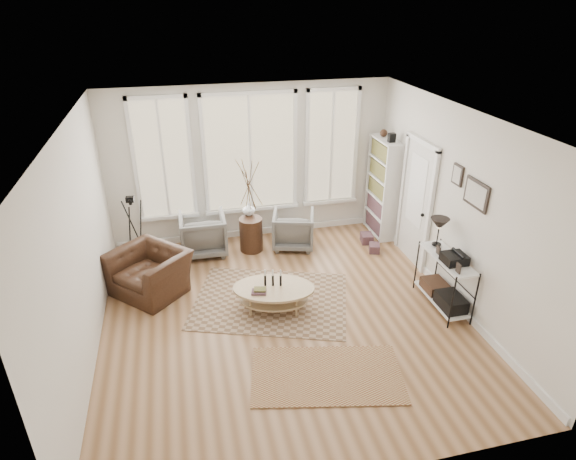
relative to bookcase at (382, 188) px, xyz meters
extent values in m
plane|color=#A17751|center=(-2.44, -2.23, -0.96)|extent=(5.50, 5.50, 0.00)
plane|color=white|center=(-2.44, -2.23, 1.94)|extent=(5.50, 5.50, 0.00)
cube|color=silver|center=(-2.44, 0.52, 0.49)|extent=(5.20, 0.04, 2.90)
cube|color=silver|center=(-2.44, -4.98, 0.49)|extent=(5.20, 0.04, 2.90)
cube|color=silver|center=(-5.04, -2.23, 0.49)|extent=(0.04, 5.50, 2.90)
cube|color=silver|center=(0.16, -2.23, 0.49)|extent=(0.04, 5.50, 2.90)
cube|color=white|center=(-2.44, 0.51, -0.90)|extent=(5.10, 0.04, 0.12)
cube|color=white|center=(0.15, -2.23, -0.90)|extent=(0.03, 5.40, 0.12)
cube|color=tan|center=(-2.44, 0.50, 0.69)|extent=(1.60, 0.03, 2.10)
cube|color=tan|center=(-3.99, 0.50, 0.69)|extent=(0.90, 0.03, 2.10)
cube|color=tan|center=(-0.89, 0.50, 0.69)|extent=(0.90, 0.03, 2.10)
cube|color=white|center=(-2.44, 0.48, 0.69)|extent=(1.74, 0.06, 2.24)
cube|color=white|center=(-3.99, 0.48, 0.69)|extent=(1.04, 0.06, 2.24)
cube|color=white|center=(-0.89, 0.48, 0.69)|extent=(1.04, 0.06, 2.24)
cube|color=white|center=(-2.44, 0.46, -0.39)|extent=(4.10, 0.12, 0.06)
cube|color=silver|center=(0.14, -1.08, 0.09)|extent=(0.04, 0.88, 2.10)
cube|color=white|center=(0.12, -1.08, 0.34)|extent=(0.01, 0.55, 1.20)
cube|color=white|center=(0.12, -1.57, 0.09)|extent=(0.06, 0.08, 2.18)
cube|color=white|center=(0.12, -0.59, 0.09)|extent=(0.06, 0.08, 2.18)
cube|color=white|center=(0.12, -1.08, 1.18)|extent=(0.06, 1.06, 0.08)
sphere|color=black|center=(0.09, -1.41, 0.04)|extent=(0.06, 0.06, 0.06)
cube|color=white|center=(-0.01, -0.41, -0.01)|extent=(0.30, 0.03, 1.90)
cube|color=white|center=(-0.01, 0.41, -0.01)|extent=(0.30, 0.03, 1.90)
cube|color=white|center=(0.14, 0.00, -0.01)|extent=(0.02, 0.85, 1.90)
cube|color=white|center=(-0.01, 0.00, -0.01)|extent=(0.30, 0.81, 1.90)
cube|color=brown|center=(-0.01, 0.00, -0.01)|extent=(0.24, 0.75, 1.76)
cube|color=black|center=(-0.01, -0.20, 1.02)|extent=(0.12, 0.10, 0.16)
sphere|color=#392114|center=(-0.01, 0.15, 1.01)|extent=(0.14, 0.14, 0.14)
cube|color=white|center=(-0.06, -2.53, -0.84)|extent=(0.37, 1.07, 0.03)
cube|color=white|center=(-0.06, -2.53, -0.14)|extent=(0.37, 1.07, 0.02)
cylinder|color=black|center=(-0.24, -3.06, -0.53)|extent=(0.02, 0.02, 0.85)
cylinder|color=black|center=(0.12, -3.06, -0.53)|extent=(0.02, 0.02, 0.85)
cylinder|color=black|center=(-0.24, -2.00, -0.53)|extent=(0.02, 0.02, 0.85)
cylinder|color=black|center=(0.12, -2.00, -0.53)|extent=(0.02, 0.02, 0.85)
cylinder|color=black|center=(-0.06, -2.18, -0.08)|extent=(0.14, 0.14, 0.02)
cylinder|color=black|center=(-0.06, -2.18, 0.06)|extent=(0.02, 0.02, 0.30)
cone|color=black|center=(-0.06, -2.18, 0.26)|extent=(0.28, 0.28, 0.18)
cube|color=black|center=(-0.06, -2.68, -0.05)|extent=(0.32, 0.30, 0.13)
cube|color=black|center=(-0.06, -2.78, -0.73)|extent=(0.32, 0.45, 0.20)
cube|color=#392114|center=(-0.06, -2.31, -0.75)|extent=(0.32, 0.40, 0.16)
cube|color=black|center=(-0.16, -2.95, -0.04)|extent=(0.02, 0.10, 0.14)
cube|color=black|center=(-0.16, -2.41, -0.05)|extent=(0.02, 0.10, 0.12)
cube|color=black|center=(0.14, -2.63, 0.89)|extent=(0.03, 0.52, 0.38)
cube|color=silver|center=(0.13, -2.63, 0.89)|extent=(0.01, 0.44, 0.30)
cube|color=black|center=(0.14, -2.13, 0.99)|extent=(0.03, 0.24, 0.30)
cube|color=silver|center=(0.13, -2.13, 0.99)|extent=(0.01, 0.18, 0.24)
cube|color=brown|center=(-2.55, -1.81, -0.95)|extent=(2.76, 2.41, 0.01)
cube|color=brown|center=(-2.20, -3.56, -0.94)|extent=(2.04, 1.40, 0.01)
ellipsoid|color=tan|center=(-2.55, -2.02, -0.78)|extent=(1.16, 0.88, 0.03)
ellipsoid|color=tan|center=(-2.55, -2.02, -0.59)|extent=(1.36, 1.04, 0.04)
cylinder|color=tan|center=(-2.88, -2.21, -0.78)|extent=(0.03, 0.03, 0.34)
cylinder|color=tan|center=(-2.21, -2.21, -0.78)|extent=(0.03, 0.03, 0.34)
cylinder|color=tan|center=(-2.88, -1.83, -0.78)|extent=(0.03, 0.03, 0.34)
cylinder|color=tan|center=(-2.21, -1.83, -0.78)|extent=(0.03, 0.03, 0.34)
cylinder|color=black|center=(-2.66, -1.97, -0.49)|extent=(0.03, 0.03, 0.17)
cylinder|color=black|center=(-2.55, -1.97, -0.49)|extent=(0.03, 0.03, 0.17)
cylinder|color=black|center=(-2.43, -1.97, -0.49)|extent=(0.03, 0.03, 0.17)
cube|color=#334D2C|center=(-2.78, -2.11, -0.54)|extent=(0.21, 0.15, 0.06)
imported|color=slate|center=(-3.43, -0.01, -0.58)|extent=(0.81, 0.83, 0.75)
imported|color=slate|center=(-1.78, -0.15, -0.61)|extent=(0.92, 0.93, 0.69)
cylinder|color=#392114|center=(-2.57, -0.11, -0.64)|extent=(0.42, 0.42, 0.63)
imported|color=silver|center=(-2.57, 0.07, -0.21)|extent=(0.25, 0.25, 0.23)
imported|color=#392114|center=(-4.34, -1.11, -0.60)|extent=(1.44, 1.44, 0.70)
cylinder|color=black|center=(-4.56, -0.24, 0.24)|extent=(0.05, 0.05, 0.05)
cube|color=black|center=(-4.56, -0.24, 0.30)|extent=(0.14, 0.10, 0.09)
cylinder|color=black|center=(-4.56, -0.31, 0.30)|extent=(0.05, 0.07, 0.05)
cube|color=brown|center=(-0.39, -0.33, -0.87)|extent=(0.25, 0.30, 0.17)
cube|color=brown|center=(-0.39, -0.71, -0.88)|extent=(0.25, 0.28, 0.15)
camera|label=1|loc=(-3.73, -7.89, 3.36)|focal=30.00mm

